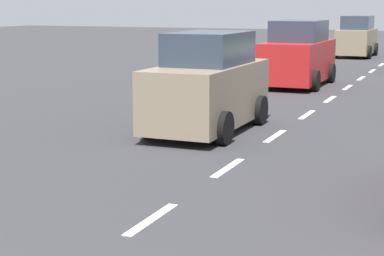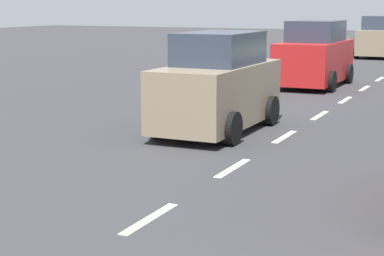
# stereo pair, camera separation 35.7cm
# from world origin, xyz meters

# --- Properties ---
(ground_plane) EXTENTS (96.00, 96.00, 0.00)m
(ground_plane) POSITION_xyz_m (0.00, 21.00, 0.00)
(ground_plane) COLOR #333335
(lane_center_line) EXTENTS (0.14, 46.40, 0.01)m
(lane_center_line) POSITION_xyz_m (0.00, 25.20, 0.00)
(lane_center_line) COLOR silver
(lane_center_line) RESTS_ON ground
(car_oncoming_second) EXTENTS (2.03, 4.22, 2.21)m
(car_oncoming_second) POSITION_xyz_m (-1.71, 20.64, 1.03)
(car_oncoming_second) COLOR red
(car_oncoming_second) RESTS_ON ground
(car_oncoming_lead) EXTENTS (1.88, 3.97, 2.17)m
(car_oncoming_lead) POSITION_xyz_m (-1.55, 11.73, 1.01)
(car_oncoming_lead) COLOR gray
(car_oncoming_lead) RESTS_ON ground
(car_oncoming_third) EXTENTS (1.88, 3.95, 2.13)m
(car_oncoming_third) POSITION_xyz_m (-1.84, 34.09, 0.99)
(car_oncoming_third) COLOR gray
(car_oncoming_third) RESTS_ON ground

